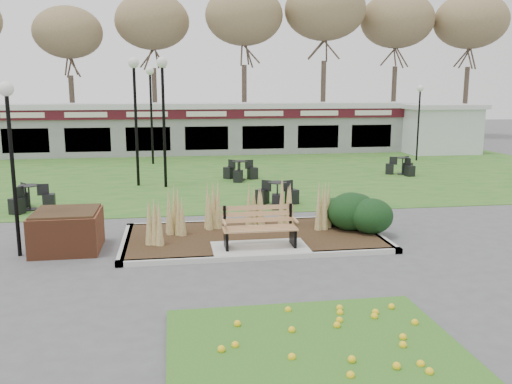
{
  "coord_description": "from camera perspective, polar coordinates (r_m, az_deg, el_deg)",
  "views": [
    {
      "loc": [
        -1.94,
        -11.7,
        3.71
      ],
      "look_at": [
        0.2,
        2.0,
        1.06
      ],
      "focal_mm": 38.0,
      "sensor_mm": 36.0,
      "label": 1
    }
  ],
  "objects": [
    {
      "name": "ground",
      "position": [
        12.43,
        0.52,
        -6.54
      ],
      "size": [
        100.0,
        100.0,
        0.0
      ],
      "primitive_type": "plane",
      "color": "#515154",
      "rests_on": "ground"
    },
    {
      "name": "lawn",
      "position": [
        24.07,
        -4.15,
        1.95
      ],
      "size": [
        34.0,
        16.0,
        0.02
      ],
      "primitive_type": "cube",
      "color": "#266520",
      "rests_on": "ground"
    },
    {
      "name": "flower_bed",
      "position": [
        8.21,
        5.96,
        -15.54
      ],
      "size": [
        4.2,
        3.0,
        0.16
      ],
      "color": "#297421",
      "rests_on": "ground"
    },
    {
      "name": "planting_bed",
      "position": [
        13.85,
        4.82,
        -3.18
      ],
      "size": [
        6.75,
        3.4,
        1.27
      ],
      "color": "black",
      "rests_on": "ground"
    },
    {
      "name": "park_bench",
      "position": [
        12.51,
        0.34,
        -3.63
      ],
      "size": [
        1.7,
        0.66,
        0.93
      ],
      "color": "#B0864F",
      "rests_on": "ground"
    },
    {
      "name": "brick_planter",
      "position": [
        13.34,
        -19.26,
        -3.83
      ],
      "size": [
        1.5,
        1.5,
        0.95
      ],
      "color": "brown",
      "rests_on": "ground"
    },
    {
      "name": "food_pavilion",
      "position": [
        31.81,
        -5.4,
        6.74
      ],
      "size": [
        24.6,
        3.4,
        2.9
      ],
      "color": "gray",
      "rests_on": "ground"
    },
    {
      "name": "service_hut",
      "position": [
        33.55,
        18.66,
        6.4
      ],
      "size": [
        4.4,
        3.4,
        2.83
      ],
      "color": "silver",
      "rests_on": "ground"
    },
    {
      "name": "tree_backdrop",
      "position": [
        40.02,
        -6.33,
        17.43
      ],
      "size": [
        47.24,
        5.24,
        10.36
      ],
      "color": "#47382B",
      "rests_on": "ground"
    },
    {
      "name": "lamp_post_near_left",
      "position": [
        12.93,
        -24.51,
        5.9
      ],
      "size": [
        0.32,
        0.32,
        3.87
      ],
      "color": "black",
      "rests_on": "ground"
    },
    {
      "name": "lamp_post_mid_left",
      "position": [
        20.64,
        -9.77,
        10.2
      ],
      "size": [
        0.4,
        0.4,
        4.86
      ],
      "color": "black",
      "rests_on": "ground"
    },
    {
      "name": "lamp_post_mid_right",
      "position": [
        27.3,
        -11.03,
        10.12
      ],
      "size": [
        0.39,
        0.39,
        4.76
      ],
      "color": "black",
      "rests_on": "ground"
    },
    {
      "name": "lamp_post_far_right",
      "position": [
        29.39,
        16.82,
        8.65
      ],
      "size": [
        0.32,
        0.32,
        3.88
      ],
      "color": "black",
      "rests_on": "ground"
    },
    {
      "name": "lamp_post_far_left",
      "position": [
        21.15,
        -12.64,
        10.11
      ],
      "size": [
        0.4,
        0.4,
        4.86
      ],
      "color": "black",
      "rests_on": "ground"
    },
    {
      "name": "bistro_set_a",
      "position": [
        17.37,
        2.25,
        -0.59
      ],
      "size": [
        1.42,
        1.36,
        0.76
      ],
      "color": "black",
      "rests_on": "ground"
    },
    {
      "name": "bistro_set_b",
      "position": [
        18.13,
        -22.73,
        -0.94
      ],
      "size": [
        1.32,
        1.46,
        0.78
      ],
      "color": "black",
      "rests_on": "ground"
    },
    {
      "name": "bistro_set_c",
      "position": [
        24.53,
        15.15,
        2.38
      ],
      "size": [
        1.38,
        1.33,
        0.75
      ],
      "color": "black",
      "rests_on": "ground"
    },
    {
      "name": "bistro_set_d",
      "position": [
        22.26,
        -1.71,
        1.95
      ],
      "size": [
        1.43,
        1.42,
        0.78
      ],
      "color": "black",
      "rests_on": "ground"
    }
  ]
}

